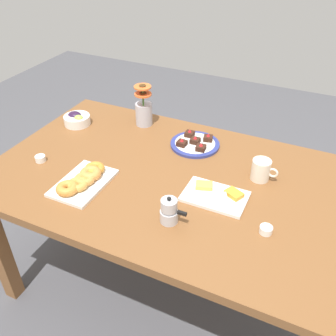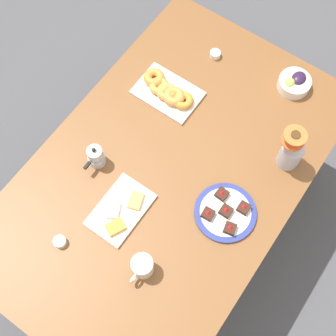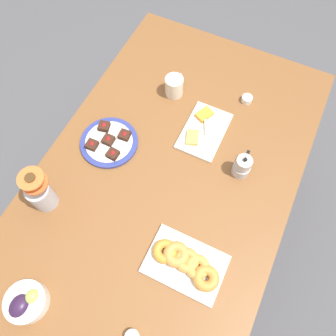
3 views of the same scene
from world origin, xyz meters
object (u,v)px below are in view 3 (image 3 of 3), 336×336
object	(u,v)px
cheese_platter	(204,130)
dessert_plate	(109,142)
grape_bowl	(26,302)
flower_vase	(41,194)
coffee_mug	(174,86)
jam_cup_honey	(247,99)
moka_pot	(242,166)
dining_table	(168,180)
croissant_platter	(186,263)

from	to	relation	value
cheese_platter	dessert_plate	xyz separation A→B (m)	(-0.23, 0.34, 0.00)
grape_bowl	flower_vase	world-z (taller)	flower_vase
coffee_mug	dessert_plate	bearing A→B (deg)	159.46
grape_bowl	dessert_plate	size ratio (longest dim) A/B	0.58
jam_cup_honey	moka_pot	world-z (taller)	moka_pot
moka_pot	jam_cup_honey	bearing A→B (deg)	15.38
cheese_platter	moka_pot	bearing A→B (deg)	-118.86
coffee_mug	moka_pot	distance (m)	0.48
grape_bowl	coffee_mug	bearing A→B (deg)	-3.81
grape_bowl	flower_vase	size ratio (longest dim) A/B	0.60
dining_table	cheese_platter	bearing A→B (deg)	-12.74
grape_bowl	croissant_platter	bearing A→B (deg)	-50.95
coffee_mug	cheese_platter	bearing A→B (deg)	-123.09
coffee_mug	croissant_platter	world-z (taller)	coffee_mug
grape_bowl	moka_pot	world-z (taller)	moka_pot
flower_vase	dessert_plate	bearing A→B (deg)	-14.39
dining_table	moka_pot	bearing A→B (deg)	-63.97
dining_table	flower_vase	xyz separation A→B (m)	(-0.32, 0.37, 0.17)
dessert_plate	coffee_mug	bearing A→B (deg)	-20.54
dining_table	flower_vase	bearing A→B (deg)	130.65
dessert_plate	flower_vase	xyz separation A→B (m)	(-0.33, 0.09, 0.07)
grape_bowl	jam_cup_honey	world-z (taller)	grape_bowl
cheese_platter	dessert_plate	distance (m)	0.41
dining_table	grape_bowl	size ratio (longest dim) A/B	11.32
coffee_mug	flower_vase	world-z (taller)	flower_vase
dessert_plate	moka_pot	world-z (taller)	moka_pot
dining_table	coffee_mug	size ratio (longest dim) A/B	13.72
croissant_platter	coffee_mug	bearing A→B (deg)	28.22
dessert_plate	flower_vase	world-z (taller)	flower_vase
cheese_platter	moka_pot	distance (m)	0.24
cheese_platter	coffee_mug	bearing A→B (deg)	56.91
croissant_platter	jam_cup_honey	size ratio (longest dim) A/B	5.92
croissant_platter	moka_pot	xyz separation A→B (m)	(0.43, -0.05, 0.03)
grape_bowl	jam_cup_honey	xyz separation A→B (m)	(1.13, -0.39, -0.01)
moka_pot	croissant_platter	bearing A→B (deg)	173.52
croissant_platter	jam_cup_honey	distance (m)	0.78
moka_pot	grape_bowl	bearing A→B (deg)	148.35
dining_table	grape_bowl	bearing A→B (deg)	161.55
coffee_mug	croissant_platter	distance (m)	0.77
cheese_platter	jam_cup_honey	size ratio (longest dim) A/B	5.42
cheese_platter	grape_bowl	bearing A→B (deg)	163.07
dining_table	croissant_platter	size ratio (longest dim) A/B	5.63
jam_cup_honey	dessert_plate	bearing A→B (deg)	135.56
cheese_platter	jam_cup_honey	world-z (taller)	cheese_platter
grape_bowl	cheese_platter	world-z (taller)	grape_bowl
dessert_plate	moka_pot	xyz separation A→B (m)	(0.11, -0.55, 0.04)
cheese_platter	flower_vase	world-z (taller)	flower_vase
grape_bowl	dining_table	bearing A→B (deg)	-18.45
grape_bowl	flower_vase	xyz separation A→B (m)	(0.33, 0.15, 0.05)
moka_pot	coffee_mug	bearing A→B (deg)	59.00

